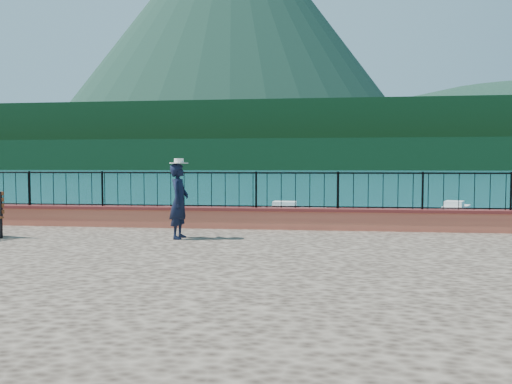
% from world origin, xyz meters
% --- Properties ---
extents(ground, '(2000.00, 2000.00, 0.00)m').
position_xyz_m(ground, '(0.00, 0.00, 0.00)').
color(ground, '#19596B').
rests_on(ground, ground).
extents(parapet, '(28.00, 0.46, 0.58)m').
position_xyz_m(parapet, '(0.00, 3.70, 1.49)').
color(parapet, '#C96648').
rests_on(parapet, promenade).
extents(railing, '(27.00, 0.05, 0.95)m').
position_xyz_m(railing, '(0.00, 3.70, 2.25)').
color(railing, black).
rests_on(railing, parapet).
extents(dock, '(2.00, 16.00, 0.30)m').
position_xyz_m(dock, '(-2.00, 12.00, 0.15)').
color(dock, '#2D231C').
rests_on(dock, ground).
extents(far_forest, '(900.00, 60.00, 18.00)m').
position_xyz_m(far_forest, '(0.00, 300.00, 9.00)').
color(far_forest, black).
rests_on(far_forest, ground).
extents(foothills, '(900.00, 120.00, 44.00)m').
position_xyz_m(foothills, '(0.00, 360.00, 22.00)').
color(foothills, black).
rests_on(foothills, ground).
extents(volcano, '(560.00, 560.00, 380.00)m').
position_xyz_m(volcano, '(-120.00, 700.00, 190.00)').
color(volcano, '#142D23').
rests_on(volcano, ground).
extents(person, '(0.45, 0.66, 1.78)m').
position_xyz_m(person, '(-1.88, 1.66, 2.09)').
color(person, black).
rests_on(person, promenade).
extents(hat, '(0.44, 0.44, 0.12)m').
position_xyz_m(hat, '(-1.88, 1.66, 3.04)').
color(hat, white).
rests_on(hat, person).
extents(boat_0, '(4.04, 2.72, 0.80)m').
position_xyz_m(boat_0, '(-2.90, 10.12, 0.40)').
color(boat_0, silver).
rests_on(boat_0, ground).
extents(boat_1, '(3.75, 1.58, 0.80)m').
position_xyz_m(boat_1, '(2.78, 12.79, 0.40)').
color(boat_1, silver).
rests_on(boat_1, ground).
extents(boat_2, '(4.19, 3.19, 0.80)m').
position_xyz_m(boat_2, '(6.26, 14.02, 0.40)').
color(boat_2, silver).
rests_on(boat_2, ground).
extents(boat_3, '(3.15, 4.03, 0.80)m').
position_xyz_m(boat_3, '(-6.08, 15.79, 0.40)').
color(boat_3, silver).
rests_on(boat_3, ground).
extents(boat_4, '(3.88, 1.63, 0.80)m').
position_xyz_m(boat_4, '(-0.02, 19.80, 0.40)').
color(boat_4, white).
rests_on(boat_4, ground).
extents(boat_5, '(2.65, 3.98, 0.80)m').
position_xyz_m(boat_5, '(9.78, 21.96, 0.40)').
color(boat_5, silver).
rests_on(boat_5, ground).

